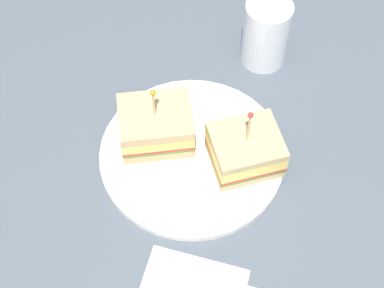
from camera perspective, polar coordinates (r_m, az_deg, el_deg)
ground_plane at (r=77.40cm, az=0.00°, el=-1.62°), size 101.15×101.15×2.00cm
plate at (r=76.10cm, az=0.00°, el=-1.03°), size 24.36×24.36×1.05cm
sandwich_half_front at (r=74.83cm, az=-3.59°, el=1.83°), size 11.70×10.99×9.98cm
sandwich_half_back at (r=73.14cm, az=5.31°, el=-0.58°), size 11.26×10.99×10.45cm
drink_glass at (r=84.24cm, az=7.25°, el=10.48°), size 6.57×6.57×10.24cm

